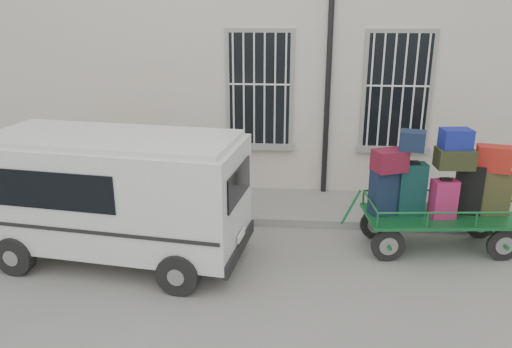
{
  "coord_description": "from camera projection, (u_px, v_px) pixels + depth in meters",
  "views": [
    {
      "loc": [
        0.35,
        -6.97,
        3.78
      ],
      "look_at": [
        -0.31,
        1.0,
        1.13
      ],
      "focal_mm": 35.0,
      "sensor_mm": 36.0,
      "label": 1
    }
  ],
  "objects": [
    {
      "name": "van",
      "position": [
        115.0,
        190.0,
        7.63
      ],
      "size": [
        4.17,
        2.23,
        2.01
      ],
      "rotation": [
        0.0,
        0.0,
        -0.13
      ],
      "color": "silver",
      "rests_on": "ground"
    },
    {
      "name": "ground",
      "position": [
        270.0,
        263.0,
        7.82
      ],
      "size": [
        80.0,
        80.0,
        0.0
      ],
      "primitive_type": "plane",
      "color": "slate",
      "rests_on": "ground"
    },
    {
      "name": "sidewalk",
      "position": [
        276.0,
        206.0,
        9.87
      ],
      "size": [
        24.0,
        1.7,
        0.15
      ],
      "primitive_type": "cube",
      "color": "gray",
      "rests_on": "ground"
    },
    {
      "name": "building",
      "position": [
        284.0,
        43.0,
        12.07
      ],
      "size": [
        24.0,
        5.15,
        6.0
      ],
      "color": "beige",
      "rests_on": "ground"
    },
    {
      "name": "luggage_cart",
      "position": [
        440.0,
        190.0,
        7.97
      ],
      "size": [
        2.82,
        1.29,
        2.04
      ],
      "rotation": [
        0.0,
        0.0,
        0.09
      ],
      "color": "black",
      "rests_on": "ground"
    }
  ]
}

